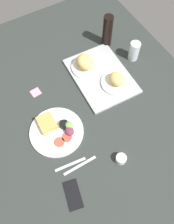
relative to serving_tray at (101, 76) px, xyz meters
The scene contains 12 objects.
ground_plane 30.30cm from the serving_tray, 54.41° to the right, with size 190.00×150.00×3.00cm, color #282D2B.
serving_tray is the anchor object (origin of this frame).
bread_plate_near 12.54cm from the serving_tray, 151.38° to the right, with size 19.20×19.20×9.63cm.
bread_plate_far 11.82cm from the serving_tray, 25.67° to the left, with size 19.32×19.32×8.46cm.
plate_with_salad 45.72cm from the serving_tray, 64.28° to the right, with size 30.03×30.03×5.40cm.
drinking_glass 27.11cm from the serving_tray, 96.11° to the left, with size 6.59×6.59×13.04cm, color silver.
soda_bottle 30.53cm from the serving_tray, 141.25° to the left, with size 6.40×6.40×22.66cm, color black.
espresso_cup 55.16cm from the serving_tray, 20.72° to the right, with size 5.60×5.60×4.00cm, color silver.
fork 59.50cm from the serving_tray, 47.12° to the right, with size 17.00×1.40×0.50cm, color #B7B7BC.
knife 58.81cm from the serving_tray, 42.32° to the right, with size 19.00×1.40×0.50cm, color #B7B7BC.
cell_phone 73.72cm from the serving_tray, 42.30° to the right, with size 14.40×7.20×0.80cm, color black.
sticky_note 42.11cm from the serving_tray, 103.54° to the right, with size 5.60×5.60×0.12cm, color pink.
Camera 1 is at (57.51, -28.92, 122.57)cm, focal length 38.17 mm.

